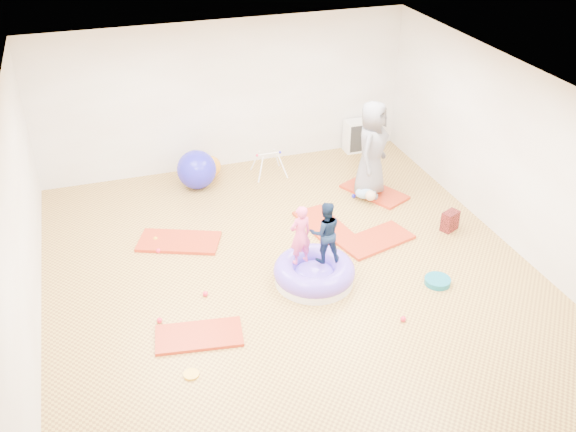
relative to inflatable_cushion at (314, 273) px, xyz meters
name	(u,v)px	position (x,y,z in m)	size (l,w,h in m)	color
room	(295,195)	(-0.25, 0.13, 1.26)	(7.01, 8.01, 2.81)	gold
gym_mat_front_left	(199,336)	(-1.82, -0.67, -0.12)	(1.11, 0.55, 0.05)	red
gym_mat_mid_left	(179,242)	(-1.68, 1.61, -0.12)	(1.26, 0.63, 0.05)	red
gym_mat_center_back	(323,224)	(0.67, 1.39, -0.12)	(1.12, 0.56, 0.05)	red
gym_mat_right	(376,240)	(1.30, 0.68, -0.12)	(1.18, 0.59, 0.05)	red
gym_mat_rear_right	(374,192)	(1.95, 2.14, -0.12)	(1.18, 0.59, 0.05)	red
inflatable_cushion	(314,273)	(0.00, 0.00, 0.00)	(1.18, 1.18, 0.37)	white
child_pink	(300,232)	(-0.17, 0.12, 0.65)	(0.34, 0.22, 0.92)	#F14D8A
child_navy	(325,229)	(0.18, 0.07, 0.66)	(0.45, 0.35, 0.94)	#0E1E39
adult_caregiver	(372,149)	(1.82, 2.11, 0.76)	(0.84, 0.55, 1.71)	slate
infant	(367,193)	(1.69, 1.91, 0.02)	(0.39, 0.40, 0.23)	#84ACD7
ball_pit_balls	(240,265)	(-0.92, 0.67, -0.11)	(3.86, 3.38, 0.08)	#F22240
exercise_ball_blue	(197,170)	(-1.02, 3.37, 0.21)	(0.71, 0.71, 0.71)	#221EC8
exercise_ball_orange	(210,166)	(-0.70, 3.73, 0.06)	(0.40, 0.40, 0.40)	orange
infant_play_gym	(269,160)	(0.35, 3.42, 0.16)	(0.60, 0.57, 0.46)	white
cube_shelf	(360,135)	(2.44, 3.92, 0.18)	(0.64, 0.32, 0.64)	white
balance_disc	(438,281)	(1.67, -0.61, -0.10)	(0.38, 0.38, 0.08)	#0F6781
backpack	(450,221)	(2.58, 0.63, 0.02)	(0.29, 0.18, 0.33)	maroon
yellow_toy	(191,374)	(-2.05, -1.31, -0.13)	(0.19, 0.19, 0.03)	gold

